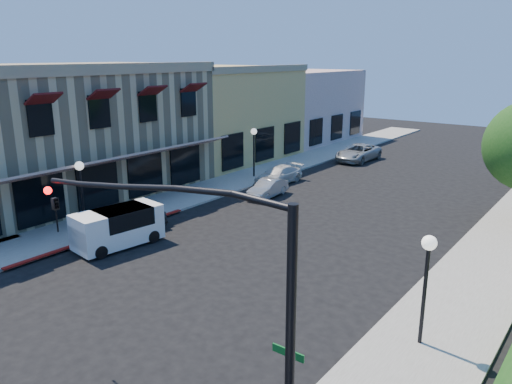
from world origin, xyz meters
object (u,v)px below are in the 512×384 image
Objects in this scene: parked_car_a at (132,223)px; lamppost_left_far at (254,140)px; white_van at (117,225)px; parked_car_b at (268,188)px; street_name_sign at (288,381)px; parked_car_d at (358,153)px; parked_car_c at (278,175)px; lamppost_right_near at (427,263)px; lamppost_left_near at (80,178)px; signal_mast_arm at (207,272)px.

lamppost_left_far is at bearing 105.07° from parked_car_a.
parked_car_b is (0.71, 10.86, -0.47)m from white_van.
parked_car_b is (-12.30, 16.35, -1.15)m from street_name_sign.
white_van is at bearing -78.17° from lamppost_left_far.
parked_car_d is at bearing 87.20° from parked_car_b.
parked_car_c is 0.82× the size of parked_car_d.
lamppost_right_near is at bearing -39.34° from parked_car_c.
lamppost_left_near is at bearing -95.77° from parked_car_c.
signal_mast_arm is 2.98m from street_name_sign.
signal_mast_arm is at bearing -68.66° from parked_car_d.
lamppost_left_far is at bearing 90.00° from lamppost_left_near.
street_name_sign is 0.51× the size of parked_car_d.
street_name_sign reaches higher than white_van.
lamppost_right_near reaches higher than parked_car_d.
white_van is 10.89m from parked_car_b.
lamppost_left_far is 5.51m from parked_car_b.
white_van is at bearing -89.31° from parked_car_d.
street_name_sign is 0.70× the size of lamppost_right_near.
lamppost_right_near reaches higher than parked_car_b.
lamppost_left_near reaches higher than parked_car_a.
signal_mast_arm is 23.82m from parked_car_c.
lamppost_left_near reaches higher than parked_car_b.
parked_car_b is at bearing 86.28° from white_van.
signal_mast_arm is at bearing -28.63° from white_van.
lamppost_right_near is 1.07× the size of parked_car_b.
parked_car_a is 0.72× the size of parked_car_d.
lamppost_left_far is (-16.00, 19.80, 1.04)m from street_name_sign.
parked_car_a is at bearing 153.21° from street_name_sign.
parked_car_d is (-0.40, 13.45, 0.14)m from parked_car_b.
street_name_sign is 32.41m from parked_car_d.
parked_car_b is at bearing 141.57° from lamppost_right_near.
lamppost_right_near is 20.24m from parked_car_c.
signal_mast_arm reaches higher than parked_car_b.
lamppost_left_near reaches higher than street_name_sign.
lamppost_left_far is 1.00× the size of lamppost_right_near.
lamppost_left_far is 0.86× the size of white_van.
parked_car_d is (1.00, 10.26, 0.10)m from parked_car_c.
signal_mast_arm is 25.07m from lamppost_left_far.
white_van is at bearing -98.23° from parked_car_b.
white_van is 0.85× the size of parked_car_d.
lamppost_right_near reaches higher than white_van.
signal_mast_arm is 32.63m from parked_car_d.
parked_car_b is (3.70, -3.45, -2.19)m from lamppost_left_far.
lamppost_right_near is (1.00, 5.80, 1.04)m from street_name_sign.
signal_mast_arm is at bearing -62.52° from parked_car_b.
parked_car_a is 12.62m from parked_car_c.
parked_car_a is (-13.70, 6.92, -1.10)m from street_name_sign.
lamppost_left_far and lamppost_right_near have the same top height.
parked_car_c is at bearing 94.95° from parked_car_a.
signal_mast_arm is 7.15m from lamppost_right_near.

